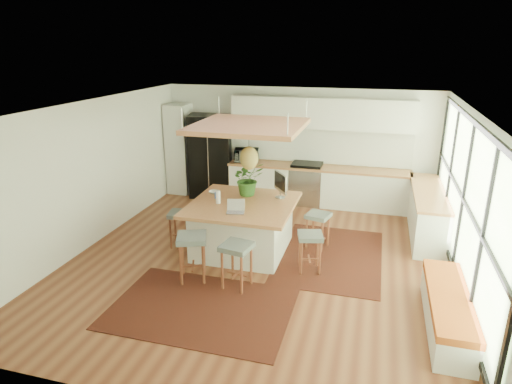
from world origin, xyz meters
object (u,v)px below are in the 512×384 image
(stool_right_back, at_px, (318,230))
(island_plant, at_px, (248,182))
(stool_left_side, at_px, (181,228))
(laptop, at_px, (235,206))
(stool_near_right, at_px, (237,267))
(stool_right_front, at_px, (310,251))
(stool_near_left, at_px, (193,260))
(fridge, at_px, (211,159))
(monitor, at_px, (280,184))
(microwave, at_px, (247,154))
(island, at_px, (243,227))

(stool_right_back, relative_size, island_plant, 1.06)
(stool_right_back, distance_m, stool_left_side, 2.58)
(stool_left_side, bearing_deg, laptop, -16.86)
(stool_near_right, xyz_separation_m, stool_right_back, (1.01, 1.78, 0.00))
(stool_right_front, bearing_deg, stool_near_left, -155.74)
(fridge, distance_m, stool_near_right, 4.66)
(stool_right_front, height_order, laptop, laptop)
(fridge, relative_size, laptop, 6.31)
(stool_near_right, bearing_deg, monitor, 80.66)
(microwave, bearing_deg, stool_left_side, -110.77)
(stool_near_left, relative_size, stool_right_back, 1.15)
(fridge, bearing_deg, stool_near_left, -85.56)
(stool_near_right, bearing_deg, fridge, 115.94)
(stool_near_right, distance_m, laptop, 1.09)
(stool_left_side, distance_m, microwave, 3.11)
(fridge, bearing_deg, island, -71.55)
(stool_left_side, bearing_deg, microwave, 82.23)
(laptop, relative_size, microwave, 0.56)
(monitor, bearing_deg, stool_near_right, -45.37)
(stool_right_front, bearing_deg, island, 160.79)
(stool_left_side, bearing_deg, stool_right_back, 13.85)
(island, bearing_deg, stool_right_back, 20.22)
(stool_right_back, bearing_deg, stool_right_front, -89.94)
(stool_right_front, xyz_separation_m, stool_right_back, (-0.00, 0.94, 0.00))
(stool_near_left, bearing_deg, microwave, 94.48)
(laptop, distance_m, microwave, 3.45)
(stool_right_front, relative_size, stool_right_back, 0.99)
(laptop, bearing_deg, island, 80.62)
(stool_right_front, height_order, microwave, microwave)
(stool_left_side, distance_m, laptop, 1.45)
(stool_near_right, distance_m, stool_left_side, 1.89)
(fridge, height_order, stool_near_left, fridge)
(monitor, height_order, island_plant, monitor)
(stool_near_left, height_order, microwave, microwave)
(stool_near_right, xyz_separation_m, island_plant, (-0.34, 1.76, 0.82))
(microwave, bearing_deg, laptop, -89.43)
(fridge, relative_size, microwave, 3.54)
(stool_near_left, height_order, laptop, laptop)
(fridge, relative_size, stool_near_right, 2.73)
(fridge, height_order, stool_left_side, fridge)
(laptop, xyz_separation_m, microwave, (-0.81, 3.35, 0.07))
(stool_right_back, distance_m, microwave, 3.25)
(stool_near_left, height_order, stool_right_front, stool_near_left)
(stool_right_back, xyz_separation_m, island_plant, (-1.35, -0.02, 0.82))
(fridge, relative_size, island, 1.10)
(stool_near_right, bearing_deg, stool_left_side, 142.05)
(fridge, distance_m, monitor, 3.34)
(stool_near_right, height_order, stool_right_back, stool_near_right)
(stool_left_side, bearing_deg, monitor, 18.59)
(fridge, relative_size, island_plant, 3.17)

